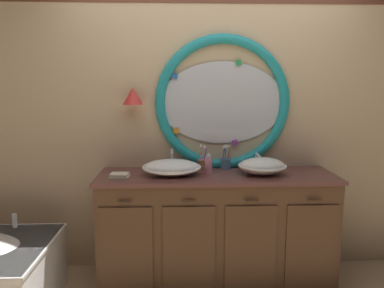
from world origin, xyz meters
The scene contains 10 objects.
back_wall_assembly centered at (0.01, 0.58, 1.32)m, with size 6.40×0.26×2.60m.
vanity_counter centered at (0.01, 0.27, 0.45)m, with size 1.90×0.59×0.90m.
sink_basin_left centered at (-0.35, 0.25, 0.97)m, with size 0.47×0.47×0.13m.
sink_basin_right centered at (0.38, 0.25, 0.97)m, with size 0.39×0.39×0.14m.
faucet_set_left centered at (-0.35, 0.47, 0.97)m, with size 0.20×0.12×0.17m.
faucet_set_right centered at (0.38, 0.46, 0.96)m, with size 0.24×0.15×0.14m.
toothbrush_holder_left centered at (-0.09, 0.43, 0.96)m, with size 0.09×0.09×0.22m.
toothbrush_holder_right centered at (0.11, 0.46, 0.96)m, with size 0.09×0.09×0.21m.
soap_dispenser centered at (-0.05, 0.28, 0.98)m, with size 0.06×0.07×0.17m.
folded_hand_towel centered at (-0.75, 0.18, 0.92)m, with size 0.15×0.12×0.04m.
Camera 1 is at (-0.29, -2.65, 1.61)m, focal length 35.06 mm.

